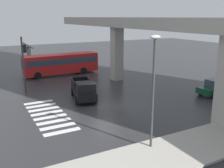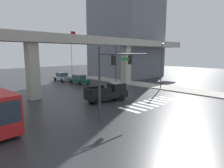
# 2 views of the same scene
# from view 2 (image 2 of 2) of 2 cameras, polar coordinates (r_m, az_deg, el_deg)

# --- Properties ---
(ground_plane) EXTENTS (120.00, 120.00, 0.00)m
(ground_plane) POSITION_cam_2_polar(r_m,az_deg,el_deg) (26.58, 1.16, -3.44)
(ground_plane) COLOR #2D2D30
(crosswalk_stripes) EXTENTS (8.25, 2.80, 0.01)m
(crosswalk_stripes) POSITION_cam_2_polar(r_m,az_deg,el_deg) (23.12, 11.15, -5.50)
(crosswalk_stripes) COLOR silver
(crosswalk_stripes) RESTS_ON ground
(elevated_overpass) EXTENTS (53.17, 2.46, 8.19)m
(elevated_overpass) POSITION_cam_2_polar(r_m,az_deg,el_deg) (30.45, -6.96, 11.42)
(elevated_overpass) COLOR #ADA89E
(elevated_overpass) RESTS_ON ground
(sidewalk_east) EXTENTS (4.00, 36.00, 0.15)m
(sidewalk_east) POSITION_cam_2_polar(r_m,az_deg,el_deg) (35.52, 10.37, -0.32)
(sidewalk_east) COLOR #ADA89E
(sidewalk_east) RESTS_ON ground
(pickup_truck) EXTENTS (5.39, 2.93, 2.08)m
(pickup_truck) POSITION_cam_2_polar(r_m,az_deg,el_deg) (23.74, -1.02, -2.51)
(pickup_truck) COLOR black
(pickup_truck) RESTS_ON ground
(sedan_dark_green) EXTENTS (2.11, 4.37, 1.72)m
(sedan_dark_green) POSITION_cam_2_polar(r_m,az_deg,el_deg) (37.23, -9.41, 1.34)
(sedan_dark_green) COLOR #14472D
(sedan_dark_green) RESTS_ON ground
(sedan_silver) EXTENTS (2.01, 4.32, 1.72)m
(sedan_silver) POSITION_cam_2_polar(r_m,az_deg,el_deg) (41.91, -14.22, 2.03)
(sedan_silver) COLOR #A8AAAF
(sedan_silver) RESTS_ON ground
(traffic_signal_mast) EXTENTS (6.49, 0.32, 6.20)m
(traffic_signal_mast) POSITION_cam_2_polar(r_m,az_deg,el_deg) (17.21, 0.65, 4.56)
(traffic_signal_mast) COLOR #38383D
(traffic_signal_mast) RESTS_ON ground
(street_lamp_near_corner) EXTENTS (0.44, 0.70, 7.24)m
(street_lamp_near_corner) POSITION_cam_2_polar(r_m,az_deg,el_deg) (32.28, 14.13, 6.64)
(street_lamp_near_corner) COLOR #38383D
(street_lamp_near_corner) RESTS_ON ground
(street_lamp_mid_block) EXTENTS (0.44, 0.70, 7.24)m
(street_lamp_mid_block) POSITION_cam_2_polar(r_m,az_deg,el_deg) (38.56, 1.13, 7.24)
(street_lamp_mid_block) COLOR #38383D
(street_lamp_mid_block) RESTS_ON ground
(flagpole) EXTENTS (1.16, 0.12, 10.31)m
(flagpole) POSITION_cam_2_polar(r_m,az_deg,el_deg) (43.11, -11.52, 9.11)
(flagpole) COLOR silver
(flagpole) RESTS_ON ground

